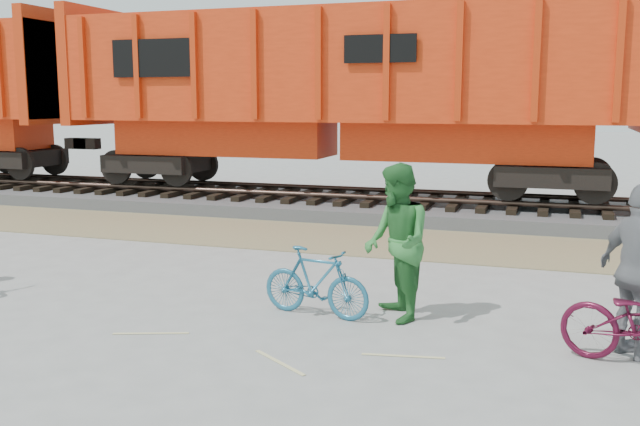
# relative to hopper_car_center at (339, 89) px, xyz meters

# --- Properties ---
(ground) EXTENTS (120.00, 120.00, 0.00)m
(ground) POSITION_rel_hopper_car_center_xyz_m (1.66, -9.00, -3.01)
(ground) COLOR #9E9E99
(ground) RESTS_ON ground
(gravel_strip) EXTENTS (120.00, 3.00, 0.02)m
(gravel_strip) POSITION_rel_hopper_car_center_xyz_m (1.66, -3.50, -3.00)
(gravel_strip) COLOR #99865F
(gravel_strip) RESTS_ON ground
(ballast_bed) EXTENTS (120.00, 4.00, 0.30)m
(ballast_bed) POSITION_rel_hopper_car_center_xyz_m (1.66, 0.00, -2.86)
(ballast_bed) COLOR slate
(ballast_bed) RESTS_ON ground
(track) EXTENTS (120.00, 2.60, 0.24)m
(track) POSITION_rel_hopper_car_center_xyz_m (1.66, 0.00, -2.53)
(track) COLOR black
(track) RESTS_ON ballast_bed
(hopper_car_center) EXTENTS (14.00, 3.13, 4.65)m
(hopper_car_center) POSITION_rel_hopper_car_center_xyz_m (0.00, 0.00, 0.00)
(hopper_car_center) COLOR black
(hopper_car_center) RESTS_ON track
(bicycle_teal) EXTENTS (1.54, 0.66, 0.90)m
(bicycle_teal) POSITION_rel_hopper_car_center_xyz_m (2.29, -8.51, -2.56)
(bicycle_teal) COLOR #226584
(bicycle_teal) RESTS_ON ground
(person_man) EXTENTS (1.12, 1.20, 1.98)m
(person_man) POSITION_rel_hopper_car_center_xyz_m (3.29, -8.31, -2.02)
(person_man) COLOR #2D7532
(person_man) RESTS_ON ground
(person_woman) EXTENTS (1.04, 1.16, 1.89)m
(person_woman) POSITION_rel_hopper_car_center_xyz_m (6.04, -8.82, -2.06)
(person_woman) COLOR slate
(person_woman) RESTS_ON ground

